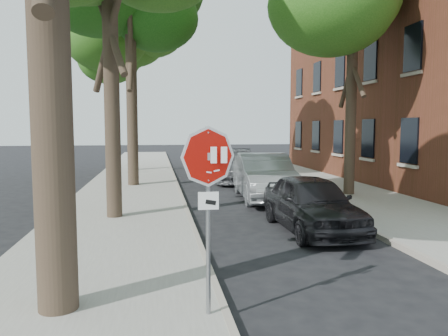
# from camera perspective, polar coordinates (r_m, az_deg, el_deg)

# --- Properties ---
(ground) EXTENTS (120.00, 120.00, 0.00)m
(ground) POSITION_cam_1_polar(r_m,az_deg,el_deg) (6.58, 4.38, -19.00)
(ground) COLOR black
(ground) RESTS_ON ground
(sidewalk_left) EXTENTS (4.00, 55.00, 0.12)m
(sidewalk_left) POSITION_cam_1_polar(r_m,az_deg,el_deg) (18.06, -12.36, -3.16)
(sidewalk_left) COLOR gray
(sidewalk_left) RESTS_ON ground
(sidewalk_right) EXTENTS (4.00, 55.00, 0.12)m
(sidewalk_right) POSITION_cam_1_polar(r_m,az_deg,el_deg) (19.48, 13.49, -2.56)
(sidewalk_right) COLOR gray
(sidewalk_right) RESTS_ON ground
(curb_left) EXTENTS (0.12, 55.00, 0.13)m
(curb_left) POSITION_cam_1_polar(r_m,az_deg,el_deg) (18.05, -5.84, -3.05)
(curb_left) COLOR #9E9384
(curb_left) RESTS_ON ground
(curb_right) EXTENTS (0.12, 55.00, 0.13)m
(curb_right) POSITION_cam_1_polar(r_m,az_deg,el_deg) (18.80, 7.70, -2.73)
(curb_right) COLOR #9E9384
(curb_right) RESTS_ON ground
(stop_sign) EXTENTS (0.76, 0.34, 2.61)m
(stop_sign) POSITION_cam_1_polar(r_m,az_deg,el_deg) (5.89, -2.07, -2.09)
(stop_sign) COLOR gray
(stop_sign) RESTS_ON sidewalk_left
(tree_mid_b) EXTENTS (5.88, 5.46, 10.36)m
(tree_mid_b) POSITION_cam_1_polar(r_m,az_deg,el_deg) (20.66, -12.24, 20.11)
(tree_mid_b) COLOR black
(tree_mid_b) RESTS_ON sidewalk_left
(tree_far) EXTENTS (5.29, 4.91, 9.33)m
(tree_far) POSITION_cam_1_polar(r_m,az_deg,el_deg) (27.34, -11.99, 14.78)
(tree_far) COLOR black
(tree_far) RESTS_ON sidewalk_left
(tree_right) EXTENTS (5.29, 4.91, 9.33)m
(tree_right) POSITION_cam_1_polar(r_m,az_deg,el_deg) (18.12, 16.36, 19.58)
(tree_right) COLOR black
(tree_right) RESTS_ON sidewalk_right
(car_a) EXTENTS (1.79, 4.33, 1.47)m
(car_a) POSITION_cam_1_polar(r_m,az_deg,el_deg) (11.62, 11.36, -4.51)
(car_a) COLOR black
(car_a) RESTS_ON ground
(car_b) EXTENTS (2.13, 5.28, 1.70)m
(car_b) POSITION_cam_1_polar(r_m,az_deg,el_deg) (16.38, 5.25, -1.14)
(car_b) COLOR gray
(car_b) RESTS_ON ground
(car_c) EXTENTS (2.81, 5.61, 1.56)m
(car_c) POSITION_cam_1_polar(r_m,az_deg,el_deg) (21.81, 1.66, 0.33)
(car_c) COLOR #434448
(car_c) RESTS_ON ground
(car_d) EXTENTS (3.28, 5.82, 1.53)m
(car_d) POSITION_cam_1_polar(r_m,az_deg,el_deg) (28.64, -0.89, 1.53)
(car_d) COLOR black
(car_d) RESTS_ON ground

